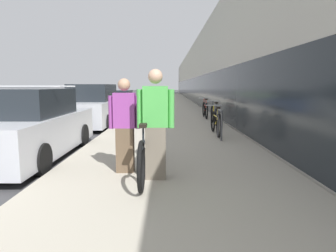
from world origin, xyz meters
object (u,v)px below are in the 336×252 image
(cruiser_bike_nearest, at_px, (216,122))
(parked_sedan_curbside, at_px, (29,127))
(cruiser_bike_middle, at_px, (214,115))
(person_bystander, at_px, (125,126))
(bike_rack_hoop, at_px, (220,121))
(cruiser_bike_farthest, at_px, (205,110))
(tandem_bicycle, at_px, (146,149))
(parked_sedan_far, at_px, (118,102))
(person_rider, at_px, (155,124))
(vintage_roadster_curbside, at_px, (93,107))

(cruiser_bike_nearest, height_order, parked_sedan_curbside, parked_sedan_curbside)
(cruiser_bike_middle, xyz_separation_m, parked_sedan_curbside, (-4.94, -5.02, 0.21))
(parked_sedan_curbside, bearing_deg, person_bystander, -31.91)
(bike_rack_hoop, bearing_deg, parked_sedan_curbside, -158.79)
(bike_rack_hoop, height_order, cruiser_bike_farthest, cruiser_bike_farthest)
(tandem_bicycle, xyz_separation_m, person_bystander, (-0.37, 0.01, 0.42))
(tandem_bicycle, bearing_deg, cruiser_bike_nearest, 65.47)
(tandem_bicycle, bearing_deg, person_bystander, 178.75)
(cruiser_bike_farthest, xyz_separation_m, parked_sedan_far, (-4.92, 4.81, 0.11))
(person_bystander, distance_m, cruiser_bike_middle, 7.00)
(bike_rack_hoop, xyz_separation_m, cruiser_bike_farthest, (0.28, 5.66, -0.12))
(tandem_bicycle, height_order, parked_sedan_curbside, parked_sedan_curbside)
(person_bystander, xyz_separation_m, cruiser_bike_farthest, (2.50, 8.92, -0.43))
(cruiser_bike_middle, bearing_deg, person_rider, -106.39)
(person_bystander, xyz_separation_m, parked_sedan_curbside, (-2.37, 1.47, -0.23))
(parked_sedan_curbside, distance_m, parked_sedan_far, 12.26)
(cruiser_bike_farthest, relative_size, parked_sedan_curbside, 0.40)
(bike_rack_hoop, relative_size, cruiser_bike_farthest, 0.47)
(person_bystander, distance_m, cruiser_bike_nearest, 4.67)
(parked_sedan_far, bearing_deg, vintage_roadster_curbside, -88.92)
(cruiser_bike_middle, xyz_separation_m, parked_sedan_far, (-4.99, 7.23, 0.12))
(person_bystander, relative_size, bike_rack_hoop, 1.94)
(cruiser_bike_nearest, xyz_separation_m, cruiser_bike_middle, (0.34, 2.42, 0.00))
(bike_rack_hoop, relative_size, vintage_roadster_curbside, 0.18)
(person_bystander, relative_size, cruiser_bike_farthest, 0.92)
(person_rider, height_order, bike_rack_hoop, person_rider)
(person_rider, xyz_separation_m, person_bystander, (-0.55, 0.38, -0.07))
(bike_rack_hoop, bearing_deg, tandem_bicycle, -119.58)
(cruiser_bike_farthest, bearing_deg, parked_sedan_far, 135.62)
(tandem_bicycle, xyz_separation_m, cruiser_bike_farthest, (2.13, 8.93, -0.01))
(cruiser_bike_farthest, bearing_deg, person_rider, -101.85)
(person_bystander, xyz_separation_m, cruiser_bike_middle, (2.57, 6.50, -0.44))
(tandem_bicycle, height_order, person_rider, person_rider)
(person_bystander, height_order, vintage_roadster_curbside, person_bystander)
(tandem_bicycle, relative_size, cruiser_bike_farthest, 1.60)
(bike_rack_hoop, bearing_deg, person_rider, -114.75)
(bike_rack_hoop, height_order, cruiser_bike_nearest, cruiser_bike_nearest)
(tandem_bicycle, height_order, vintage_roadster_curbside, vintage_roadster_curbside)
(tandem_bicycle, bearing_deg, person_rider, -64.16)
(vintage_roadster_curbside, bearing_deg, person_bystander, -71.99)
(bike_rack_hoop, height_order, parked_sedan_curbside, parked_sedan_curbside)
(tandem_bicycle, xyz_separation_m, cruiser_bike_nearest, (1.86, 4.09, -0.02))
(cruiser_bike_nearest, distance_m, parked_sedan_far, 10.72)
(cruiser_bike_nearest, height_order, parked_sedan_far, parked_sedan_far)
(person_rider, bearing_deg, tandem_bicycle, 115.84)
(person_bystander, bearing_deg, parked_sedan_curbside, 148.09)
(person_bystander, height_order, parked_sedan_far, person_bystander)
(person_rider, bearing_deg, vintage_roadster_curbside, 110.96)
(cruiser_bike_middle, height_order, parked_sedan_curbside, parked_sedan_curbside)
(tandem_bicycle, height_order, cruiser_bike_middle, tandem_bicycle)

